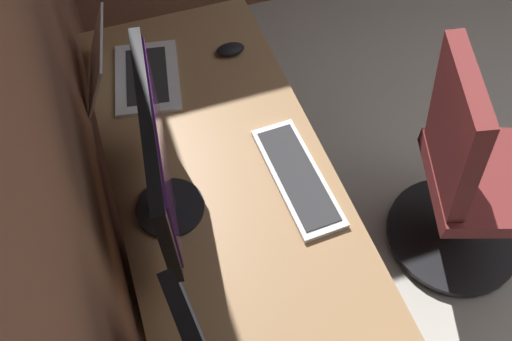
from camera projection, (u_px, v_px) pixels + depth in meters
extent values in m
cube|color=brown|center=(42.00, 252.00, 0.82)|extent=(4.74, 0.10, 2.60)
cube|color=#936D47|center=(240.00, 221.00, 1.52)|extent=(1.91, 0.66, 0.03)
cylinder|color=silver|center=(237.00, 79.00, 2.35)|extent=(0.05, 0.05, 0.70)
cylinder|color=silver|center=(118.00, 109.00, 2.25)|extent=(0.05, 0.05, 0.70)
cube|color=#936D47|center=(240.00, 292.00, 1.78)|extent=(0.40, 0.50, 0.69)
cube|color=silver|center=(309.00, 269.00, 1.83)|extent=(0.37, 0.01, 0.61)
cylinder|color=black|center=(170.00, 208.00, 1.52)|extent=(0.20, 0.20, 0.01)
cylinder|color=black|center=(168.00, 197.00, 1.47)|extent=(0.04, 0.04, 0.10)
cube|color=black|center=(156.00, 153.00, 1.30)|extent=(0.56, 0.10, 0.32)
cube|color=#4C1960|center=(162.00, 150.00, 1.30)|extent=(0.52, 0.07, 0.28)
cube|color=silver|center=(147.00, 77.00, 1.82)|extent=(0.37, 0.28, 0.01)
cube|color=#262628|center=(147.00, 75.00, 1.81)|extent=(0.29, 0.19, 0.00)
cube|color=silver|center=(96.00, 60.00, 1.72)|extent=(0.35, 0.15, 0.19)
cube|color=#B2BCCC|center=(96.00, 60.00, 1.72)|extent=(0.31, 0.13, 0.16)
cube|color=silver|center=(297.00, 177.00, 1.58)|extent=(0.42, 0.15, 0.02)
cube|color=#2D2D30|center=(297.00, 175.00, 1.57)|extent=(0.38, 0.13, 0.00)
ellipsoid|color=black|center=(230.00, 49.00, 1.88)|extent=(0.06, 0.10, 0.03)
cube|color=maroon|center=(488.00, 180.00, 1.91)|extent=(0.55, 0.54, 0.07)
cube|color=maroon|center=(455.00, 131.00, 1.67)|extent=(0.42, 0.25, 0.50)
cylinder|color=black|center=(468.00, 210.00, 2.08)|extent=(0.05, 0.05, 0.37)
cylinder|color=black|center=(452.00, 234.00, 2.25)|extent=(0.56, 0.56, 0.03)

